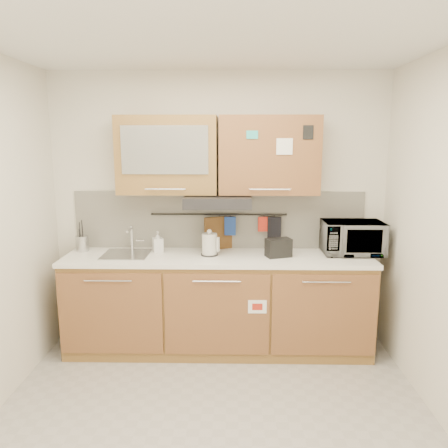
{
  "coord_description": "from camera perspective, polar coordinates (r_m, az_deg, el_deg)",
  "views": [
    {
      "loc": [
        0.13,
        -2.69,
        1.97
      ],
      "look_at": [
        0.06,
        1.05,
        1.24
      ],
      "focal_mm": 35.0,
      "sensor_mm": 36.0,
      "label": 1
    }
  ],
  "objects": [
    {
      "name": "upper_cabinets",
      "position": [
        4.02,
        -0.84,
        9.0
      ],
      "size": [
        1.82,
        0.37,
        0.7
      ],
      "color": "olive",
      "rests_on": "wall_back"
    },
    {
      "name": "ceiling",
      "position": [
        2.77,
        -1.79,
        24.16
      ],
      "size": [
        3.2,
        3.2,
        0.0
      ],
      "primitive_type": "plane",
      "rotation": [
        3.14,
        0.0,
        0.0
      ],
      "color": "white",
      "rests_on": "wall_back"
    },
    {
      "name": "toaster",
      "position": [
        4.0,
        7.13,
        -3.06
      ],
      "size": [
        0.25,
        0.2,
        0.17
      ],
      "rotation": [
        0.0,
        0.0,
        0.32
      ],
      "color": "black",
      "rests_on": "countertop"
    },
    {
      "name": "base_cabinet",
      "position": [
        4.19,
        -0.78,
        -10.95
      ],
      "size": [
        2.8,
        0.64,
        0.88
      ],
      "color": "olive",
      "rests_on": "floor"
    },
    {
      "name": "soap_bottle",
      "position": [
        4.17,
        -8.63,
        -2.31
      ],
      "size": [
        0.12,
        0.12,
        0.2
      ],
      "primitive_type": "imported",
      "rotation": [
        0.0,
        0.0,
        0.37
      ],
      "color": "#999999",
      "rests_on": "countertop"
    },
    {
      "name": "utensil_rail",
      "position": [
        4.2,
        -0.69,
        1.26
      ],
      "size": [
        1.3,
        0.02,
        0.02
      ],
      "primitive_type": "cylinder",
      "rotation": [
        0.0,
        1.57,
        0.0
      ],
      "color": "black",
      "rests_on": "backsplash"
    },
    {
      "name": "utensil_crock",
      "position": [
        4.38,
        -18.02,
        -2.4
      ],
      "size": [
        0.15,
        0.15,
        0.3
      ],
      "rotation": [
        0.0,
        0.0,
        0.3
      ],
      "color": "#AFB0B4",
      "rests_on": "countertop"
    },
    {
      "name": "range_hood",
      "position": [
        3.98,
        -0.79,
        3.04
      ],
      "size": [
        0.6,
        0.46,
        0.1
      ],
      "primitive_type": "cube",
      "color": "black",
      "rests_on": "upper_cabinets"
    },
    {
      "name": "cutting_board",
      "position": [
        4.23,
        -0.6,
        -1.57
      ],
      "size": [
        0.29,
        0.15,
        0.38
      ],
      "primitive_type": "cube",
      "rotation": [
        0.0,
        0.0,
        0.42
      ],
      "color": "brown",
      "rests_on": "utensil_rail"
    },
    {
      "name": "sink",
      "position": [
        4.15,
        -12.61,
        -3.87
      ],
      "size": [
        0.42,
        0.4,
        0.26
      ],
      "color": "silver",
      "rests_on": "countertop"
    },
    {
      "name": "kettle",
      "position": [
        4.02,
        -1.89,
        -2.75
      ],
      "size": [
        0.19,
        0.18,
        0.25
      ],
      "rotation": [
        0.0,
        0.0,
        -0.43
      ],
      "color": "silver",
      "rests_on": "countertop"
    },
    {
      "name": "microwave",
      "position": [
        4.23,
        16.43,
        -1.73
      ],
      "size": [
        0.55,
        0.37,
        0.3
      ],
      "primitive_type": "imported",
      "rotation": [
        0.0,
        0.0,
        0.0
      ],
      "color": "#999999",
      "rests_on": "countertop"
    },
    {
      "name": "backsplash",
      "position": [
        4.25,
        -0.68,
        0.55
      ],
      "size": [
        2.8,
        0.02,
        0.56
      ],
      "primitive_type": "cube",
      "color": "silver",
      "rests_on": "countertop"
    },
    {
      "name": "floor",
      "position": [
        3.34,
        -1.49,
        -25.2
      ],
      "size": [
        3.2,
        3.2,
        0.0
      ],
      "primitive_type": "plane",
      "color": "#9E9993",
      "rests_on": "ground"
    },
    {
      "name": "oven_mitt",
      "position": [
        4.21,
        0.81,
        -0.26
      ],
      "size": [
        0.11,
        0.03,
        0.18
      ],
      "primitive_type": "cube",
      "rotation": [
        0.0,
        0.0,
        -0.06
      ],
      "color": "navy",
      "rests_on": "utensil_rail"
    },
    {
      "name": "pot_holder",
      "position": [
        4.21,
        5.25,
        -0.02
      ],
      "size": [
        0.12,
        0.04,
        0.14
      ],
      "primitive_type": "cube",
      "rotation": [
        0.0,
        0.0,
        0.17
      ],
      "color": "red",
      "rests_on": "utensil_rail"
    },
    {
      "name": "dark_pouch",
      "position": [
        4.23,
        6.58,
        -0.45
      ],
      "size": [
        0.13,
        0.05,
        0.21
      ],
      "primitive_type": "cube",
      "rotation": [
        0.0,
        0.0,
        -0.09
      ],
      "color": "black",
      "rests_on": "utensil_rail"
    },
    {
      "name": "countertop",
      "position": [
        4.03,
        -0.8,
        -4.42
      ],
      "size": [
        2.82,
        0.62,
        0.04
      ],
      "primitive_type": "cube",
      "color": "white",
      "rests_on": "base_cabinet"
    },
    {
      "name": "wall_back",
      "position": [
        4.25,
        -0.68,
        1.9
      ],
      "size": [
        3.2,
        0.0,
        3.2
      ],
      "primitive_type": "plane",
      "rotation": [
        1.57,
        0.0,
        0.0
      ],
      "color": "silver",
      "rests_on": "ground"
    }
  ]
}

